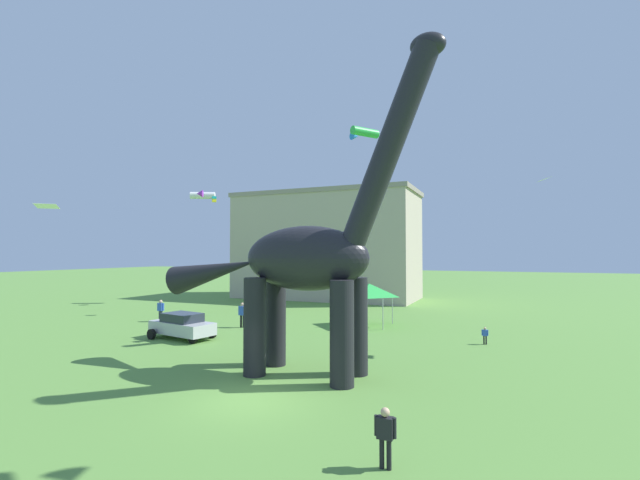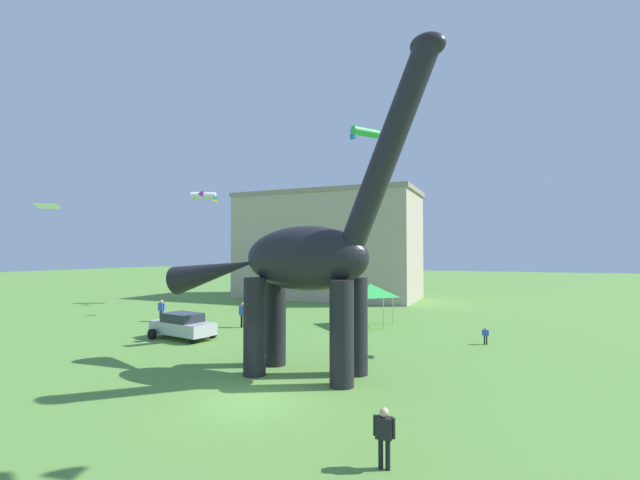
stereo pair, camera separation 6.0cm
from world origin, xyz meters
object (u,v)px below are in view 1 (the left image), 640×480
object	(u,v)px
kite_high_right	(363,133)
kite_far_right	(214,199)
dinosaur_sculpture	(305,258)
festival_canopy_tent	(369,290)
person_far_spectator	(161,308)
kite_trailing	(47,206)
kite_near_low	(202,195)
parked_sedan_left	(182,325)
person_strolling_adult	(385,432)
kite_near_high	(544,179)
person_near_flyer	(242,312)
person_photographer	(485,334)

from	to	relation	value
kite_high_right	kite_far_right	xyz separation A→B (m)	(-15.13, 5.56, -2.63)
dinosaur_sculpture	festival_canopy_tent	size ratio (longest dim) A/B	4.37
person_far_spectator	kite_trailing	world-z (taller)	kite_trailing
person_far_spectator	festival_canopy_tent	size ratio (longest dim) A/B	0.52
person_far_spectator	festival_canopy_tent	world-z (taller)	festival_canopy_tent
kite_high_right	kite_near_low	distance (m)	24.72
parked_sedan_left	kite_near_low	bearing A→B (deg)	136.22
dinosaur_sculpture	person_strolling_adult	world-z (taller)	dinosaur_sculpture
parked_sedan_left	kite_far_right	size ratio (longest dim) A/B	9.03
festival_canopy_tent	kite_near_high	distance (m)	13.60
parked_sedan_left	kite_near_low	xyz separation A→B (m)	(-11.30, 15.95, 10.56)
dinosaur_sculpture	kite_near_low	distance (m)	30.02
kite_near_low	kite_near_high	world-z (taller)	kite_near_low
dinosaur_sculpture	kite_near_high	distance (m)	13.63
dinosaur_sculpture	festival_canopy_tent	distance (m)	13.47
parked_sedan_left	person_strolling_adult	distance (m)	18.67
kite_near_high	person_far_spectator	bearing A→B (deg)	179.53
dinosaur_sculpture	kite_trailing	bearing A→B (deg)	-167.98
person_far_spectator	festival_canopy_tent	distance (m)	15.87
kite_far_right	person_near_flyer	bearing A→B (deg)	-37.90
person_photographer	festival_canopy_tent	distance (m)	8.93
person_strolling_adult	festival_canopy_tent	world-z (taller)	festival_canopy_tent
festival_canopy_tent	kite_far_right	xyz separation A→B (m)	(-13.95, 0.35, 7.31)
person_photographer	kite_high_right	size ratio (longest dim) A/B	0.51
parked_sedan_left	kite_near_high	world-z (taller)	kite_near_high
kite_near_low	festival_canopy_tent	bearing A→B (deg)	-18.47
person_photographer	kite_near_low	world-z (taller)	kite_near_low
dinosaur_sculpture	person_strolling_adult	size ratio (longest dim) A/B	9.42
person_photographer	person_near_flyer	xyz separation A→B (m)	(-15.85, -0.69, 0.46)
kite_trailing	kite_near_low	distance (m)	20.84
person_near_flyer	kite_near_high	xyz separation A→B (m)	(18.88, -0.44, 8.01)
person_far_spectator	kite_near_low	xyz separation A→B (m)	(-5.27, 11.37, 10.37)
parked_sedan_left	person_photographer	bearing A→B (deg)	28.79
kite_near_high	person_near_flyer	bearing A→B (deg)	178.67
person_near_flyer	kite_far_right	size ratio (longest dim) A/B	3.51
person_strolling_adult	kite_far_right	bearing A→B (deg)	62.42
kite_far_right	kite_high_right	bearing A→B (deg)	-20.19
kite_high_right	kite_near_high	xyz separation A→B (m)	(9.77, 0.44, -3.42)
parked_sedan_left	kite_trailing	bearing A→B (deg)	-137.40
person_near_flyer	person_far_spectator	size ratio (longest dim) A/B	1.06
person_strolling_adult	kite_near_low	xyz separation A→B (m)	(-26.67, 26.54, 10.48)
kite_high_right	parked_sedan_left	bearing A→B (deg)	-159.12
person_far_spectator	kite_trailing	size ratio (longest dim) A/B	1.11
person_strolling_adult	festival_canopy_tent	xyz separation A→B (m)	(-6.28, 19.73, 1.66)
kite_near_low	person_strolling_adult	bearing A→B (deg)	-44.86
person_strolling_adult	kite_far_right	size ratio (longest dim) A/B	2.96
dinosaur_sculpture	kite_near_high	size ratio (longest dim) A/B	16.65
kite_trailing	kite_far_right	bearing A→B (deg)	82.76
parked_sedan_left	person_photographer	size ratio (longest dim) A/B	4.57
kite_trailing	kite_high_right	distance (m)	19.19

